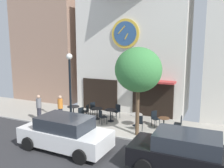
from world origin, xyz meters
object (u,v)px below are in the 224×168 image
object	(u,v)px
cafe_table_center_left	(97,111)
cafe_chair_near_tree	(139,122)
cafe_chair_mid_row	(102,116)
street_tree	(138,70)
cafe_table_center_right	(111,113)
cafe_chair_corner	(80,113)
cafe_chair_right_end	(179,123)
parked_car_white	(65,133)
parked_car_black	(187,153)
pedestrian_grey	(39,107)
cafe_table_near_curb	(164,122)
cafe_table_center	(73,109)
street_lamp	(70,89)
pedestrian_orange	(60,108)
cafe_chair_near_lamp	(117,110)
cafe_chair_by_entrance	(93,108)
cafe_chair_outer	(86,110)
cafe_chair_left_end	(155,117)
cafe_table_near_door	(136,117)

from	to	relation	value
cafe_table_center_left	cafe_chair_near_tree	world-z (taller)	cafe_chair_near_tree
cafe_chair_mid_row	street_tree	bearing A→B (deg)	-16.30
cafe_table_center_right	cafe_chair_corner	xyz separation A→B (m)	(-1.78, -0.75, -0.02)
cafe_chair_near_tree	cafe_chair_right_end	distance (m)	2.22
parked_car_white	parked_car_black	xyz separation A→B (m)	(5.41, 0.24, 0.00)
cafe_table_center_left	cafe_chair_right_end	world-z (taller)	cafe_chair_right_end
pedestrian_grey	cafe_table_near_curb	bearing A→B (deg)	11.75
street_tree	cafe_table_center	size ratio (longest dim) A/B	5.90
cafe_table_center_right	cafe_chair_mid_row	distance (m)	0.78
cafe_table_center	cafe_chair_right_end	xyz separation A→B (m)	(6.79, 0.31, -0.04)
street_lamp	pedestrian_grey	xyz separation A→B (m)	(-2.21, -0.30, -1.32)
pedestrian_orange	cafe_chair_near_lamp	bearing A→B (deg)	35.88
street_lamp	cafe_table_center_left	bearing A→B (deg)	56.42
cafe_chair_by_entrance	pedestrian_grey	bearing A→B (deg)	-137.35
cafe_chair_outer	cafe_chair_near_tree	xyz separation A→B (m)	(3.90, -0.75, 0.00)
cafe_chair_corner	cafe_table_center	bearing A→B (deg)	152.65
cafe_chair_mid_row	cafe_chair_left_end	world-z (taller)	same
cafe_table_center_right	cafe_chair_mid_row	xyz separation A→B (m)	(-0.26, -0.74, -0.02)
cafe_table_center_left	parked_car_white	xyz separation A→B (m)	(0.75, -4.52, 0.24)
street_tree	cafe_chair_near_lamp	xyz separation A→B (m)	(-2.17, 2.28, -2.98)
cafe_table_center_right	cafe_table_near_curb	bearing A→B (deg)	-3.29
cafe_table_near_door	pedestrian_grey	bearing A→B (deg)	-164.38
cafe_chair_near_lamp	cafe_chair_near_tree	world-z (taller)	same
cafe_chair_right_end	pedestrian_grey	world-z (taller)	pedestrian_grey
street_tree	cafe_table_center_right	world-z (taller)	street_tree
cafe_chair_near_tree	cafe_table_near_curb	bearing A→B (deg)	27.25
street_tree	cafe_chair_left_end	distance (m)	3.53
street_lamp	cafe_chair_outer	distance (m)	2.17
cafe_table_near_door	pedestrian_grey	world-z (taller)	pedestrian_grey
cafe_chair_near_lamp	cafe_chair_left_end	distance (m)	2.69
cafe_chair_corner	parked_car_white	xyz separation A→B (m)	(1.54, -3.74, 0.23)
cafe_chair_mid_row	parked_car_white	size ratio (longest dim) A/B	0.21
cafe_table_center_right	cafe_table_center	bearing A→B (deg)	-172.20
cafe_table_center	cafe_chair_outer	distance (m)	0.86
cafe_chair_right_end	pedestrian_orange	world-z (taller)	pedestrian_orange
cafe_chair_by_entrance	cafe_chair_left_end	world-z (taller)	same
cafe_table_center	cafe_chair_right_end	bearing A→B (deg)	2.60
cafe_table_center_right	cafe_chair_corner	distance (m)	1.93
street_lamp	cafe_table_center	xyz separation A→B (m)	(-0.58, 1.12, -1.61)
pedestrian_orange	cafe_table_center_left	bearing A→B (deg)	35.77
cafe_chair_by_entrance	cafe_table_near_curb	bearing A→B (deg)	-9.19
cafe_chair_corner	pedestrian_orange	distance (m)	1.27
cafe_chair_near_tree	parked_car_black	bearing A→B (deg)	-48.64
cafe_chair_right_end	cafe_chair_left_end	xyz separation A→B (m)	(-1.49, 0.40, 0.00)
cafe_table_near_curb	cafe_chair_left_end	distance (m)	0.86
cafe_chair_near_lamp	cafe_chair_corner	distance (m)	2.43
cafe_table_near_curb	cafe_chair_near_tree	distance (m)	1.39
cafe_chair_mid_row	pedestrian_grey	size ratio (longest dim) A/B	0.54
cafe_chair_right_end	cafe_table_center	bearing A→B (deg)	-177.40
street_lamp	cafe_chair_outer	world-z (taller)	street_lamp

